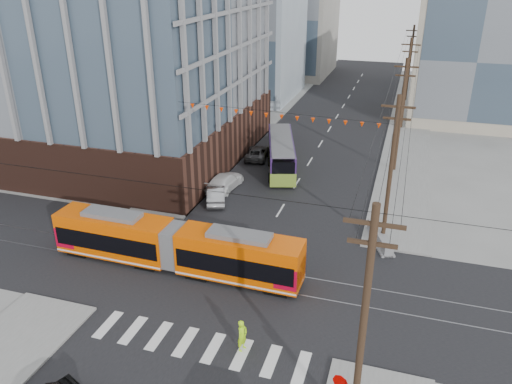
# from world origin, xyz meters

# --- Properties ---
(ground) EXTENTS (160.00, 160.00, 0.00)m
(ground) POSITION_xyz_m (0.00, 0.00, 0.00)
(ground) COLOR slate
(office_building) EXTENTS (30.00, 25.00, 28.60)m
(office_building) POSITION_xyz_m (-22.00, 23.00, 14.30)
(office_building) COLOR #381E16
(office_building) RESTS_ON ground
(bg_bldg_nw_near) EXTENTS (18.00, 16.00, 18.00)m
(bg_bldg_nw_near) POSITION_xyz_m (-17.00, 52.00, 9.00)
(bg_bldg_nw_near) COLOR #8C99A5
(bg_bldg_nw_near) RESTS_ON ground
(bg_bldg_ne_near) EXTENTS (14.00, 14.00, 16.00)m
(bg_bldg_ne_near) POSITION_xyz_m (16.00, 48.00, 8.00)
(bg_bldg_ne_near) COLOR gray
(bg_bldg_ne_near) RESTS_ON ground
(bg_bldg_nw_far) EXTENTS (16.00, 18.00, 20.00)m
(bg_bldg_nw_far) POSITION_xyz_m (-14.00, 72.00, 10.00)
(bg_bldg_nw_far) COLOR gray
(bg_bldg_nw_far) RESTS_ON ground
(bg_bldg_ne_far) EXTENTS (16.00, 16.00, 14.00)m
(bg_bldg_ne_far) POSITION_xyz_m (18.00, 68.00, 7.00)
(bg_bldg_ne_far) COLOR #8C99A5
(bg_bldg_ne_far) RESTS_ON ground
(utility_pole_near) EXTENTS (0.30, 0.30, 11.00)m
(utility_pole_near) POSITION_xyz_m (8.50, -6.00, 5.50)
(utility_pole_near) COLOR black
(utility_pole_near) RESTS_ON ground
(utility_pole_far) EXTENTS (0.30, 0.30, 11.00)m
(utility_pole_far) POSITION_xyz_m (8.50, 56.00, 5.50)
(utility_pole_far) COLOR black
(utility_pole_far) RESTS_ON ground
(streetcar) EXTENTS (17.24, 2.72, 3.31)m
(streetcar) POSITION_xyz_m (-4.49, 3.54, 1.66)
(streetcar) COLOR #D94B00
(streetcar) RESTS_ON ground
(city_bus) EXTENTS (5.48, 11.28, 3.13)m
(city_bus) POSITION_xyz_m (-2.45, 23.42, 1.57)
(city_bus) COLOR #321A50
(city_bus) RESTS_ON ground
(parked_car_silver) EXTENTS (2.87, 4.52, 1.41)m
(parked_car_silver) POSITION_xyz_m (-5.74, 14.09, 0.70)
(parked_car_silver) COLOR #999B9D
(parked_car_silver) RESTS_ON ground
(parked_car_white) EXTENTS (2.46, 5.22, 1.47)m
(parked_car_white) POSITION_xyz_m (-5.99, 16.79, 0.74)
(parked_car_white) COLOR white
(parked_car_white) RESTS_ON ground
(parked_car_grey) EXTENTS (2.73, 4.82, 1.27)m
(parked_car_grey) POSITION_xyz_m (-5.54, 25.32, 0.64)
(parked_car_grey) COLOR #464748
(parked_car_grey) RESTS_ON ground
(pedestrian) EXTENTS (0.62, 0.77, 1.83)m
(pedestrian) POSITION_xyz_m (2.31, -2.61, 0.91)
(pedestrian) COLOR #B0F612
(pedestrian) RESTS_ON ground
(jersey_barrier) EXTENTS (2.49, 4.35, 0.86)m
(jersey_barrier) POSITION_xyz_m (8.30, 11.04, 0.43)
(jersey_barrier) COLOR gray
(jersey_barrier) RESTS_ON ground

